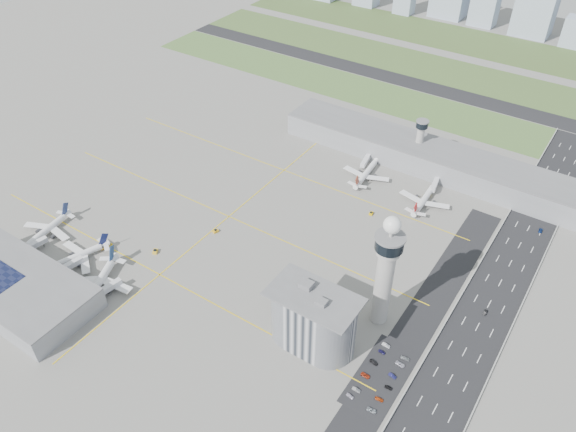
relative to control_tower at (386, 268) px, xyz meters
The scene contains 52 objects.
ground 80.47m from the control_tower, behind, with size 1000.00×1000.00×0.00m, color gray.
grass_strip_0 238.28m from the control_tower, 112.98° to the left, with size 480.00×50.00×0.08m, color #4B6D33.
grass_strip_1 308.14m from the control_tower, 107.49° to the left, with size 480.00×60.00×0.08m, color #425729.
grass_strip_2 384.80m from the control_tower, 103.89° to the left, with size 480.00×70.00×0.08m, color #3F5227.
runway 272.40m from the control_tower, 109.91° to the left, with size 480.00×22.00×0.10m, color black.
highway 56.01m from the control_tower, 10.54° to the right, with size 28.00×500.00×0.10m, color black.
barrier_left 45.73m from the control_tower, 15.42° to the right, with size 0.60×500.00×1.20m, color #9E9E99.
barrier_right 67.08m from the control_tower, ahead, with size 0.60×500.00×1.20m, color #9E9E99.
landside_road 43.28m from the control_tower, 45.00° to the right, with size 18.00×260.00×0.08m, color black.
parking_lot 48.79m from the control_tower, 61.93° to the right, with size 20.00×44.00×0.10m, color black.
taxiway_line_h_0 123.35m from the control_tower, 161.26° to the right, with size 260.00×0.60×0.01m, color yellow.
taxiway_line_h_1 119.40m from the control_tower, 168.89° to the left, with size 260.00×0.60×0.01m, color yellow.
taxiway_line_h_2 143.16m from the control_tower, 143.79° to the left, with size 260.00×0.60×0.01m, color yellow.
taxiway_line_v 119.40m from the control_tower, 168.89° to the left, with size 0.60×260.00×0.01m, color yellow.
control_tower is the anchor object (origin of this frame).
secondary_tower 148.97m from the control_tower, 106.48° to the left, with size 8.60×8.60×31.90m.
admin_building 41.10m from the control_tower, 123.70° to the right, with size 42.00×24.00×33.50m.
terminal_pier 146.15m from the control_tower, 102.88° to the left, with size 210.00×32.00×15.80m.
near_terminal 185.86m from the control_tower, 150.65° to the right, with size 84.00×42.00×13.00m.
airplane_near_a 198.81m from the control_tower, 165.20° to the right, with size 38.74×32.93×10.85m, color white, non-canonical shape.
airplane_near_b 169.68m from the control_tower, 160.74° to the right, with size 37.73×32.07×10.56m, color white, non-canonical shape.
airplane_near_c 148.33m from the control_tower, 154.12° to the right, with size 43.95×37.36×12.31m, color white, non-canonical shape.
airplane_far_a 126.61m from the control_tower, 120.32° to the left, with size 38.07×32.36×10.66m, color white, non-canonical shape.
airplane_far_b 107.05m from the control_tower, 100.45° to the left, with size 38.51×32.73×10.78m, color white, non-canonical shape.
jet_bridge_near_0 200.06m from the control_tower, 159.55° to the right, with size 14.00×3.00×5.70m, color silver, non-canonical shape.
jet_bridge_near_1 172.69m from the control_tower, 156.00° to the right, with size 14.00×3.00×5.70m, color silver, non-canonical shape.
jet_bridge_near_2 146.36m from the control_tower, 151.10° to the right, with size 14.00×3.00×5.70m, color silver, non-canonical shape.
jet_bridge_far_0 145.99m from the control_tower, 119.45° to the left, with size 14.00×3.00×5.70m, color silver, non-canonical shape.
jet_bridge_far_1 129.66m from the control_tower, 99.16° to the left, with size 14.00×3.00×5.70m, color silver, non-canonical shape.
tug_0 162.15m from the control_tower, 165.24° to the right, with size 2.24×3.26×1.89m, color gold, non-canonical shape.
tug_1 160.00m from the control_tower, 166.30° to the right, with size 1.94×2.82×1.64m, color #CFA006, non-canonical shape.
tug_2 133.50m from the control_tower, 168.19° to the right, with size 2.44×3.55×2.06m, color gold, non-canonical shape.
tug_3 114.74m from the control_tower, behind, with size 2.19×3.18×1.85m, color gold, non-canonical shape.
tug_4 89.64m from the control_tower, 119.59° to the left, with size 2.03×2.95×1.72m, color #DBA804, non-canonical shape.
tug_5 116.06m from the control_tower, 100.06° to the left, with size 2.49×3.62×2.10m, color yellow, non-canonical shape.
car_lot_0 59.00m from the control_tower, 78.14° to the right, with size 1.45×3.61×1.23m, color silver.
car_lot_1 55.79m from the control_tower, 76.05° to the right, with size 1.33×3.81×1.26m, color #959595.
car_lot_2 49.37m from the control_tower, 72.71° to the right, with size 1.98×4.29×1.19m, color #AE3116.
car_lot_3 44.00m from the control_tower, 67.56° to the right, with size 1.66×4.08×1.19m, color black.
car_lot_4 40.33m from the control_tower, 58.75° to the right, with size 1.38×3.43×1.17m, color #1B1749.
car_lot_5 38.45m from the control_tower, 51.18° to the right, with size 1.38×3.96×1.30m, color white.
car_lot_6 62.56m from the control_tower, 66.46° to the right, with size 1.96×4.26×1.18m, color #959DA6.
car_lot_7 57.76m from the control_tower, 62.86° to the right, with size 1.55×3.81×1.10m, color #B53C10.
car_lot_8 52.95m from the control_tower, 57.00° to the right, with size 1.41×3.49×1.19m, color black.
car_lot_9 48.52m from the control_tower, 52.77° to the right, with size 1.34×3.84×1.26m, color navy.
car_lot_10 44.80m from the control_tower, 43.13° to the right, with size 2.08×4.51×1.25m, color silver.
car_lot_11 43.38m from the control_tower, 35.34° to the right, with size 1.72×4.23×1.23m, color gray.
car_hw_1 64.19m from the control_tower, 37.19° to the left, with size 1.34×3.85×1.27m, color black.
car_hw_2 128.27m from the control_tower, 66.35° to the left, with size 2.01×4.35×1.21m, color navy.
car_hw_4 180.74m from the control_tower, 78.01° to the left, with size 1.48×3.69×1.26m, color gray.
skyline_bldg_9 426.39m from the control_tower, 95.62° to the left, with size 36.96×29.57×62.11m, color #9EADC1.
skyline_bldg_10 416.22m from the control_tower, 89.82° to the left, with size 23.01×18.41×27.75m, color #9EADC1.
Camera 1 is at (137.40, -170.71, 214.92)m, focal length 35.00 mm.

